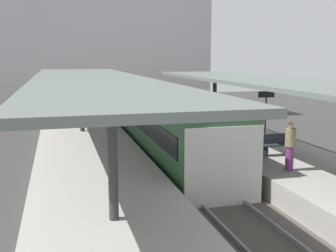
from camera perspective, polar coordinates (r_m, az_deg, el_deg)
name	(u,v)px	position (r m, az deg, el deg)	size (l,w,h in m)	color
ground_plane	(195,186)	(16.10, 3.80, -8.33)	(80.00, 80.00, 0.00)	#383835
platform_left	(96,181)	(15.20, -9.98, -7.59)	(4.40, 28.00, 1.00)	#ADA8A0
platform_right	(283,167)	(17.53, 15.71, -5.49)	(4.40, 28.00, 1.00)	#ADA8A0
track_ballast	(195,184)	(16.07, 3.80, -8.00)	(3.20, 28.00, 0.20)	#4C4742
rail_near_side	(177,181)	(15.81, 1.32, -7.63)	(0.08, 28.00, 0.14)	slate
rail_far_side	(213,178)	(16.26, 6.23, -7.19)	(0.08, 28.00, 0.14)	slate
commuter_train	(166,124)	(19.89, -0.34, 0.26)	(2.78, 14.64, 3.10)	#2D5633
canopy_left	(90,80)	(15.95, -10.82, 6.28)	(4.18, 21.00, 3.19)	#333335
canopy_right	(269,82)	(18.20, 13.93, 5.91)	(4.18, 21.00, 2.98)	#333335
platform_bench	(277,144)	(17.28, 14.94, -2.38)	(1.40, 0.41, 0.86)	black
platform_sign	(266,103)	(21.77, 13.50, 3.19)	(0.90, 0.08, 2.21)	#262628
passenger_mid_platform	(290,146)	(14.95, 16.63, -2.62)	(0.36, 0.36, 1.71)	#7A337A
station_building_backdrop	(95,50)	(34.63, -10.16, 10.35)	(18.00, 6.00, 11.00)	#B7B2B7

